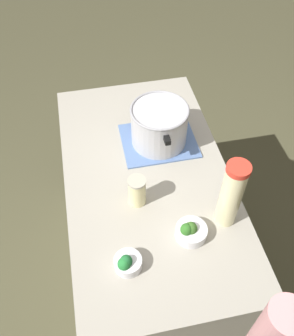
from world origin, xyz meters
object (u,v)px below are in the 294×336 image
(cooking_pot, at_px, (159,125))
(lemonade_pitcher, at_px, (231,195))
(broccoli_bowl_center, at_px, (190,231))
(mason_jar, at_px, (137,191))
(broccoli_bowl_front, at_px, (127,263))

(cooking_pot, height_order, lemonade_pitcher, lemonade_pitcher)
(lemonade_pitcher, bearing_deg, broccoli_bowl_center, -73.40)
(mason_jar, relative_size, broccoli_bowl_center, 1.13)
(cooking_pot, relative_size, broccoli_bowl_center, 2.72)
(cooking_pot, bearing_deg, broccoli_bowl_center, 0.62)
(broccoli_bowl_front, bearing_deg, mason_jar, 162.25)
(mason_jar, xyz_separation_m, broccoli_bowl_center, (0.20, 0.17, -0.04))
(cooking_pot, distance_m, broccoli_bowl_center, 0.52)
(cooking_pot, distance_m, broccoli_bowl_front, 0.65)
(broccoli_bowl_front, distance_m, broccoli_bowl_center, 0.27)
(broccoli_bowl_front, height_order, broccoli_bowl_center, broccoli_bowl_center)
(cooking_pot, height_order, broccoli_bowl_front, cooking_pot)
(cooking_pot, xyz_separation_m, broccoli_bowl_front, (0.60, -0.25, -0.08))
(cooking_pot, distance_m, lemonade_pitcher, 0.50)
(cooking_pot, relative_size, mason_jar, 2.40)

